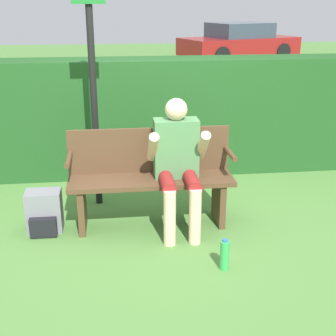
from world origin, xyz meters
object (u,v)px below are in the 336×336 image
backpack (44,213)px  person_seated (177,158)px  park_bench (151,176)px  water_bottle (225,255)px  signpost (93,85)px  parked_car (239,42)px

backpack → person_seated: bearing=-2.6°
park_bench → water_bottle: bearing=-60.8°
park_bench → signpost: size_ratio=0.68×
backpack → water_bottle: bearing=-29.3°
park_bench → person_seated: person_seated is taller
park_bench → parked_car: size_ratio=0.34×
person_seated → backpack: (-1.27, 0.06, -0.51)m
water_bottle → parked_car: bearing=74.7°
backpack → water_bottle: 1.78m
park_bench → parked_car: parked_car is taller
person_seated → parked_car: 13.75m
signpost → backpack: bearing=-129.8°
backpack → parked_car: parked_car is taller
park_bench → person_seated: size_ratio=1.26×
signpost → parked_car: 13.40m
parked_car → backpack: bearing=-133.0°
park_bench → parked_car: 13.71m
person_seated → parked_car: parked_car is taller
park_bench → backpack: size_ratio=3.93×
person_seated → water_bottle: 1.03m
signpost → water_bottle: bearing=-54.4°
signpost → person_seated: bearing=-40.5°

